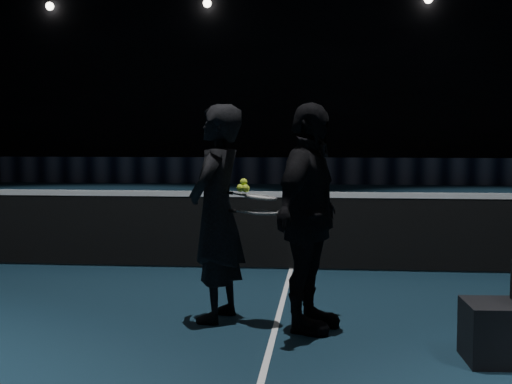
% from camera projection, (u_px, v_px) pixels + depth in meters
% --- Properties ---
extents(floor, '(36.00, 36.00, 0.00)m').
position_uv_depth(floor, '(291.00, 269.00, 8.67)').
color(floor, black).
rests_on(floor, ground).
extents(wall_back, '(30.00, 0.00, 30.00)m').
position_uv_depth(wall_back, '(316.00, 44.00, 26.13)').
color(wall_back, black).
rests_on(wall_back, ground).
extents(court_lines, '(10.98, 23.78, 0.01)m').
position_uv_depth(court_lines, '(291.00, 269.00, 8.67)').
color(court_lines, white).
rests_on(court_lines, floor).
extents(net_mesh, '(12.80, 0.02, 0.86)m').
position_uv_depth(net_mesh, '(291.00, 233.00, 8.63)').
color(net_mesh, black).
rests_on(net_mesh, floor).
extents(net_tape, '(12.80, 0.03, 0.07)m').
position_uv_depth(net_tape, '(291.00, 194.00, 8.59)').
color(net_tape, white).
rests_on(net_tape, net_mesh).
extents(sponsor_backdrop, '(22.00, 0.15, 0.90)m').
position_uv_depth(sponsor_backdrop, '(314.00, 171.00, 24.01)').
color(sponsor_backdrop, black).
rests_on(sponsor_backdrop, floor).
extents(fixtures_far, '(20.00, 0.30, 0.30)m').
position_uv_depth(fixtures_far, '(316.00, 1.00, 25.82)').
color(fixtures_far, white).
rests_on(fixtures_far, wall_back).
extents(player_a, '(0.60, 0.78, 1.89)m').
position_uv_depth(player_a, '(217.00, 213.00, 6.22)').
color(player_a, black).
rests_on(player_a, floor).
extents(player_b, '(0.80, 1.20, 1.89)m').
position_uv_depth(player_b, '(308.00, 218.00, 5.88)').
color(player_b, black).
rests_on(player_b, floor).
extents(racket_lower, '(0.71, 0.42, 0.03)m').
position_uv_depth(racket_lower, '(264.00, 212.00, 6.04)').
color(racket_lower, black).
rests_on(racket_lower, player_a).
extents(racket_upper, '(0.71, 0.38, 0.10)m').
position_uv_depth(racket_upper, '(260.00, 197.00, 6.08)').
color(racket_upper, black).
rests_on(racket_upper, player_b).
extents(tennis_balls, '(0.12, 0.10, 0.12)m').
position_uv_depth(tennis_balls, '(243.00, 187.00, 6.10)').
color(tennis_balls, '#D0E430').
rests_on(tennis_balls, racket_upper).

